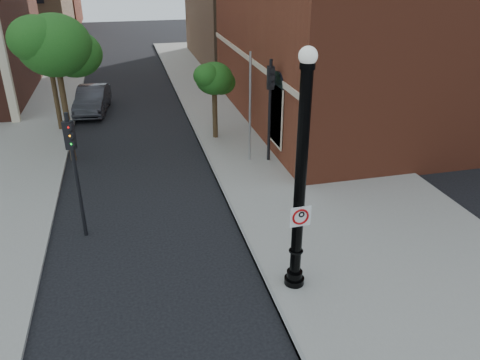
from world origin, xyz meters
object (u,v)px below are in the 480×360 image
object	(u,v)px
parked_car	(92,100)
traffic_signal_left	(73,156)
lamppost	(300,190)
no_parking_sign	(300,216)
traffic_signal_right	(270,95)

from	to	relation	value
parked_car	traffic_signal_left	distance (m)	13.77
lamppost	parked_car	xyz separation A→B (m)	(-5.82, 17.68, -2.23)
no_parking_sign	traffic_signal_right	size ratio (longest dim) A/B	0.12
no_parking_sign	traffic_signal_left	size ratio (longest dim) A/B	0.14
traffic_signal_left	traffic_signal_right	world-z (taller)	traffic_signal_right
traffic_signal_right	parked_car	bearing A→B (deg)	135.51
parked_car	traffic_signal_right	distance (m)	12.30
parked_car	traffic_signal_right	world-z (taller)	traffic_signal_right
no_parking_sign	traffic_signal_left	bearing A→B (deg)	141.32
traffic_signal_left	parked_car	bearing A→B (deg)	114.99
lamppost	parked_car	world-z (taller)	lamppost
no_parking_sign	traffic_signal_left	distance (m)	7.05
no_parking_sign	parked_car	bearing A→B (deg)	106.32
traffic_signal_left	traffic_signal_right	size ratio (longest dim) A/B	0.92
lamppost	traffic_signal_right	size ratio (longest dim) A/B	1.44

